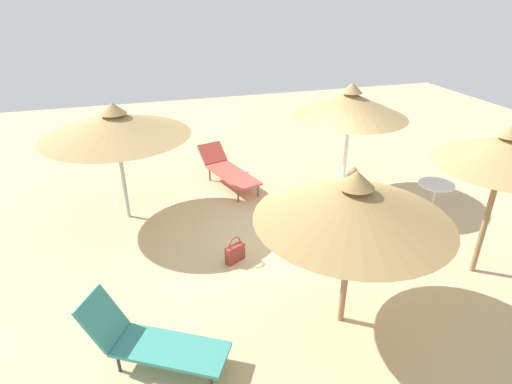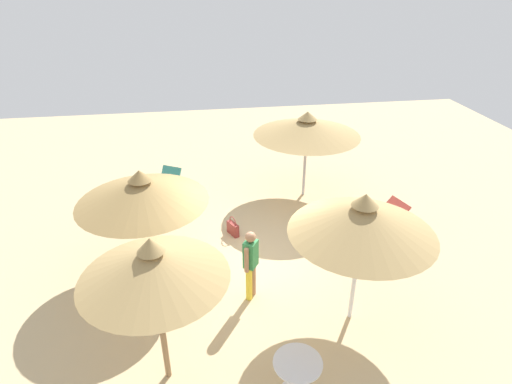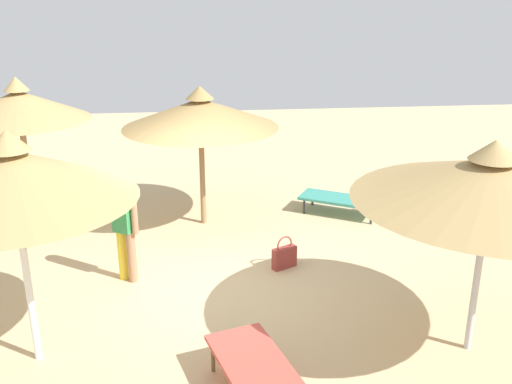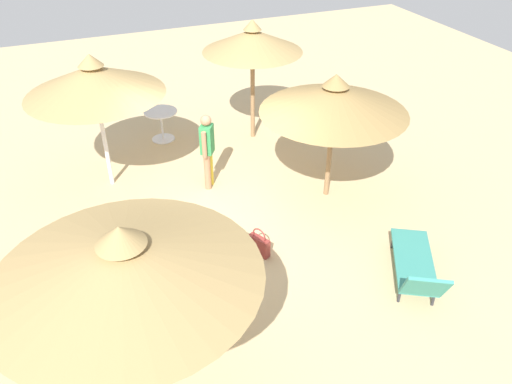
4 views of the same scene
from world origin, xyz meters
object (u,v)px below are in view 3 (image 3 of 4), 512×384
parasol_umbrella_back (491,180)px  lounge_chair_near_left (357,197)px  handbag (284,256)px  parasol_umbrella_edge (12,176)px  person_standing_near_right (125,224)px  parasol_umbrella_center (200,113)px  parasol_umbrella_far_right (19,106)px

parasol_umbrella_back → lounge_chair_near_left: parasol_umbrella_back is taller
lounge_chair_near_left → handbag: size_ratio=3.74×
parasol_umbrella_back → parasol_umbrella_edge: bearing=176.1°
person_standing_near_right → handbag: person_standing_near_right is taller
parasol_umbrella_edge → handbag: parasol_umbrella_edge is taller
parasol_umbrella_edge → parasol_umbrella_center: 4.31m
parasol_umbrella_far_right → parasol_umbrella_back: (5.80, -3.74, -0.18)m
parasol_umbrella_back → handbag: parasol_umbrella_back is taller
parasol_umbrella_center → lounge_chair_near_left: (2.79, -0.00, -1.61)m
lounge_chair_near_left → person_standing_near_right: 4.44m
parasol_umbrella_back → parasol_umbrella_edge: parasol_umbrella_edge is taller
parasol_umbrella_edge → handbag: size_ratio=5.18×
lounge_chair_near_left → person_standing_near_right: bearing=-152.7°
parasol_umbrella_back → lounge_chair_near_left: (-0.20, 4.17, -1.69)m
parasol_umbrella_edge → handbag: (3.14, 1.93, -2.01)m
parasol_umbrella_center → person_standing_near_right: parasol_umbrella_center is taller
parasol_umbrella_far_right → person_standing_near_right: parasol_umbrella_far_right is taller
parasol_umbrella_center → parasol_umbrella_back: bearing=-54.4°
person_standing_near_right → parasol_umbrella_center: bearing=60.9°
parasol_umbrella_far_right → parasol_umbrella_edge: bearing=-76.3°
parasol_umbrella_center → lounge_chair_near_left: parasol_umbrella_center is taller
parasol_umbrella_far_right → parasol_umbrella_edge: size_ratio=1.02×
lounge_chair_near_left → parasol_umbrella_back: bearing=-87.3°
parasol_umbrella_back → person_standing_near_right: bearing=152.6°
handbag → parasol_umbrella_back: bearing=-51.2°
parasol_umbrella_far_right → parasol_umbrella_center: parasol_umbrella_far_right is taller
parasol_umbrella_far_right → parasol_umbrella_back: 6.90m
parasol_umbrella_far_right → handbag: size_ratio=5.26×
parasol_umbrella_far_right → parasol_umbrella_back: size_ratio=0.92×
parasol_umbrella_center → lounge_chair_near_left: bearing=-0.1°
parasol_umbrella_far_right → parasol_umbrella_center: 2.85m
parasol_umbrella_edge → lounge_chair_near_left: (4.77, 3.83, -1.81)m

